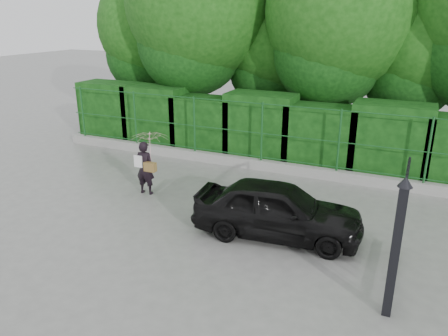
% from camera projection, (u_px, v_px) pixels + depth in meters
% --- Properties ---
extents(ground, '(80.00, 80.00, 0.00)m').
position_uv_depth(ground, '(176.00, 228.00, 9.83)').
color(ground, gray).
extents(kerb, '(14.00, 0.25, 0.30)m').
position_uv_depth(kerb, '(249.00, 163.00, 13.64)').
color(kerb, '#9E9E99').
rests_on(kerb, ground).
extents(fence, '(14.13, 0.06, 1.80)m').
position_uv_depth(fence, '(256.00, 131.00, 13.21)').
color(fence, '#174F1F').
rests_on(fence, kerb).
extents(hedge, '(14.20, 1.20, 2.17)m').
position_uv_depth(hedge, '(258.00, 128.00, 14.24)').
color(hedge, black).
rests_on(hedge, ground).
extents(trees, '(17.10, 6.15, 8.08)m').
position_uv_depth(trees, '(319.00, 12.00, 14.49)').
color(trees, black).
rests_on(trees, ground).
extents(gate, '(0.22, 2.33, 2.36)m').
position_uv_depth(gate, '(398.00, 235.00, 7.02)').
color(gate, black).
rests_on(gate, ground).
extents(woman, '(0.99, 1.01, 1.71)m').
position_uv_depth(woman, '(149.00, 153.00, 11.35)').
color(woman, black).
rests_on(woman, ground).
extents(car, '(3.72, 1.80, 1.23)m').
position_uv_depth(car, '(278.00, 209.00, 9.31)').
color(car, black).
rests_on(car, ground).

